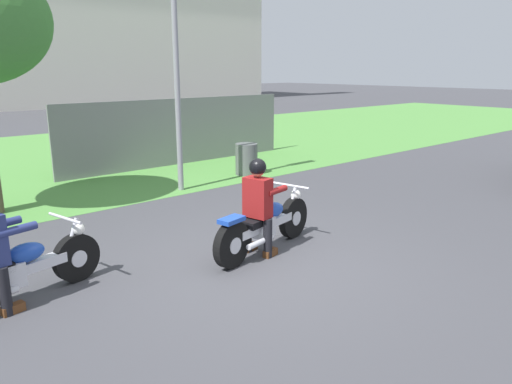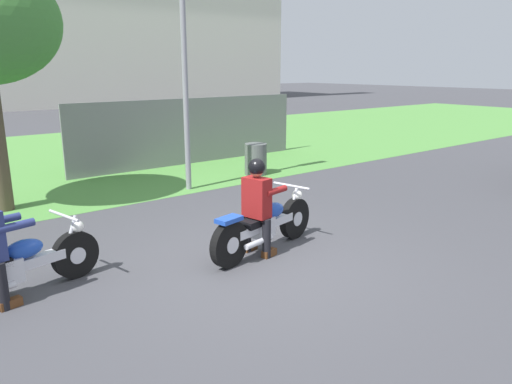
{
  "view_description": "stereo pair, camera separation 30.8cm",
  "coord_description": "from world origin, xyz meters",
  "px_view_note": "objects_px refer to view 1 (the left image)",
  "views": [
    {
      "loc": [
        -4.06,
        -4.51,
        2.59
      ],
      "look_at": [
        0.4,
        0.61,
        0.85
      ],
      "focal_mm": 33.95,
      "sensor_mm": 36.0,
      "label": 1
    },
    {
      "loc": [
        -3.83,
        -4.71,
        2.59
      ],
      "look_at": [
        0.4,
        0.61,
        0.85
      ],
      "focal_mm": 33.95,
      "sensor_mm": 36.0,
      "label": 2
    }
  ],
  "objects_px": {
    "motorcycle_lead": "(265,225)",
    "streetlight_pole": "(180,27)",
    "motorcycle_follow": "(13,273)",
    "rider_lead": "(258,199)",
    "trash_can": "(246,159)"
  },
  "relations": [
    {
      "from": "motorcycle_lead",
      "to": "streetlight_pole",
      "type": "relative_size",
      "value": 0.39
    },
    {
      "from": "motorcycle_lead",
      "to": "motorcycle_follow",
      "type": "bearing_deg",
      "value": 157.06
    },
    {
      "from": "streetlight_pole",
      "to": "rider_lead",
      "type": "bearing_deg",
      "value": -108.75
    },
    {
      "from": "streetlight_pole",
      "to": "trash_can",
      "type": "xyz_separation_m",
      "value": [
        1.99,
        0.28,
        -3.02
      ]
    },
    {
      "from": "motorcycle_follow",
      "to": "trash_can",
      "type": "relative_size",
      "value": 2.81
    },
    {
      "from": "rider_lead",
      "to": "trash_can",
      "type": "bearing_deg",
      "value": 39.92
    },
    {
      "from": "motorcycle_follow",
      "to": "trash_can",
      "type": "bearing_deg",
      "value": 17.24
    },
    {
      "from": "streetlight_pole",
      "to": "motorcycle_follow",
      "type": "bearing_deg",
      "value": -143.3
    },
    {
      "from": "rider_lead",
      "to": "motorcycle_lead",
      "type": "bearing_deg",
      "value": -0.84
    },
    {
      "from": "streetlight_pole",
      "to": "trash_can",
      "type": "height_order",
      "value": "streetlight_pole"
    },
    {
      "from": "rider_lead",
      "to": "motorcycle_follow",
      "type": "bearing_deg",
      "value": 155.9
    },
    {
      "from": "motorcycle_lead",
      "to": "trash_can",
      "type": "bearing_deg",
      "value": 41.12
    },
    {
      "from": "rider_lead",
      "to": "streetlight_pole",
      "type": "bearing_deg",
      "value": 59.37
    },
    {
      "from": "motorcycle_lead",
      "to": "motorcycle_follow",
      "type": "relative_size",
      "value": 0.97
    },
    {
      "from": "rider_lead",
      "to": "trash_can",
      "type": "xyz_separation_m",
      "value": [
        3.33,
        4.23,
        -0.43
      ]
    }
  ]
}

